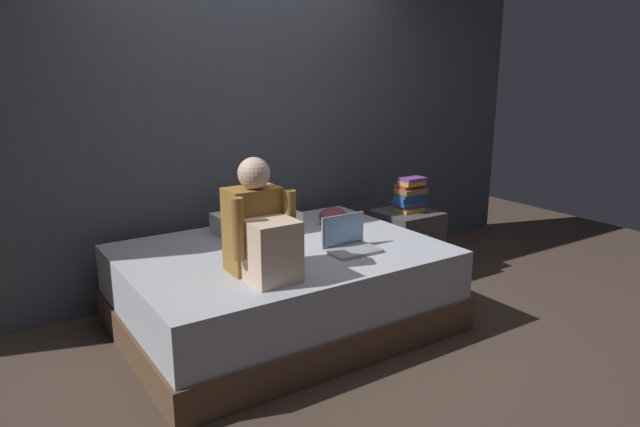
{
  "coord_description": "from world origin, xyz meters",
  "views": [
    {
      "loc": [
        -1.91,
        -2.75,
        1.67
      ],
      "look_at": [
        -0.03,
        0.1,
        0.78
      ],
      "focal_mm": 32.06,
      "sensor_mm": 36.0,
      "label": 1
    }
  ],
  "objects_px": {
    "clothes_pile": "(335,216)",
    "person_sitting": "(260,231)",
    "laptop": "(349,242)",
    "nightstand": "(407,244)",
    "bed": "(281,288)",
    "book_stack": "(410,195)",
    "pillow": "(256,222)"
  },
  "relations": [
    {
      "from": "clothes_pile",
      "to": "person_sitting",
      "type": "bearing_deg",
      "value": -146.01
    },
    {
      "from": "laptop",
      "to": "nightstand",
      "type": "bearing_deg",
      "value": 28.09
    },
    {
      "from": "bed",
      "to": "nightstand",
      "type": "relative_size",
      "value": 3.68
    },
    {
      "from": "laptop",
      "to": "bed",
      "type": "bearing_deg",
      "value": 141.04
    },
    {
      "from": "bed",
      "to": "book_stack",
      "type": "bearing_deg",
      "value": 10.13
    },
    {
      "from": "laptop",
      "to": "book_stack",
      "type": "xyz_separation_m",
      "value": [
        0.97,
        0.51,
        0.09
      ]
    },
    {
      "from": "laptop",
      "to": "clothes_pile",
      "type": "bearing_deg",
      "value": 62.84
    },
    {
      "from": "nightstand",
      "to": "laptop",
      "type": "bearing_deg",
      "value": -151.91
    },
    {
      "from": "pillow",
      "to": "book_stack",
      "type": "relative_size",
      "value": 2.03
    },
    {
      "from": "bed",
      "to": "nightstand",
      "type": "distance_m",
      "value": 1.32
    },
    {
      "from": "book_stack",
      "to": "pillow",
      "type": "bearing_deg",
      "value": 170.25
    },
    {
      "from": "person_sitting",
      "to": "pillow",
      "type": "bearing_deg",
      "value": 64.53
    },
    {
      "from": "bed",
      "to": "book_stack",
      "type": "relative_size",
      "value": 7.25
    },
    {
      "from": "bed",
      "to": "person_sitting",
      "type": "xyz_separation_m",
      "value": [
        -0.32,
        -0.34,
        0.52
      ]
    },
    {
      "from": "clothes_pile",
      "to": "laptop",
      "type": "bearing_deg",
      "value": -117.16
    },
    {
      "from": "person_sitting",
      "to": "laptop",
      "type": "xyz_separation_m",
      "value": [
        0.66,
        0.07,
        -0.2
      ]
    },
    {
      "from": "bed",
      "to": "pillow",
      "type": "xyz_separation_m",
      "value": [
        0.06,
        0.45,
        0.33
      ]
    },
    {
      "from": "laptop",
      "to": "pillow",
      "type": "relative_size",
      "value": 0.57
    },
    {
      "from": "laptop",
      "to": "clothes_pile",
      "type": "xyz_separation_m",
      "value": [
        0.3,
        0.58,
        0.0
      ]
    },
    {
      "from": "bed",
      "to": "pillow",
      "type": "bearing_deg",
      "value": 82.55
    },
    {
      "from": "bed",
      "to": "book_stack",
      "type": "height_order",
      "value": "book_stack"
    },
    {
      "from": "pillow",
      "to": "book_stack",
      "type": "bearing_deg",
      "value": -9.75
    },
    {
      "from": "bed",
      "to": "book_stack",
      "type": "distance_m",
      "value": 1.4
    },
    {
      "from": "laptop",
      "to": "clothes_pile",
      "type": "distance_m",
      "value": 0.65
    },
    {
      "from": "book_stack",
      "to": "person_sitting",
      "type": "bearing_deg",
      "value": -160.46
    },
    {
      "from": "person_sitting",
      "to": "clothes_pile",
      "type": "height_order",
      "value": "person_sitting"
    },
    {
      "from": "person_sitting",
      "to": "book_stack",
      "type": "distance_m",
      "value": 1.73
    },
    {
      "from": "nightstand",
      "to": "book_stack",
      "type": "distance_m",
      "value": 0.41
    },
    {
      "from": "person_sitting",
      "to": "pillow",
      "type": "height_order",
      "value": "person_sitting"
    },
    {
      "from": "pillow",
      "to": "laptop",
      "type": "bearing_deg",
      "value": -68.76
    },
    {
      "from": "nightstand",
      "to": "book_stack",
      "type": "height_order",
      "value": "book_stack"
    },
    {
      "from": "nightstand",
      "to": "laptop",
      "type": "distance_m",
      "value": 1.13
    }
  ]
}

